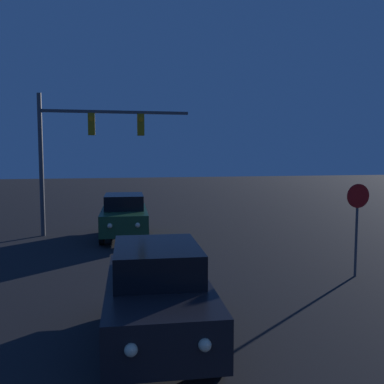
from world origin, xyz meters
name	(u,v)px	position (x,y,z in m)	size (l,w,h in m)	color
car_near	(158,293)	(-1.74, 8.12, 0.89)	(1.99, 4.14, 1.72)	black
car_far	(124,216)	(-1.86, 17.83, 0.89)	(1.99, 4.14, 1.72)	#1E4728
traffic_signal_mast	(83,140)	(-3.43, 18.87, 3.91)	(6.12, 0.30, 5.75)	#4C4C51
stop_sign	(357,213)	(4.07, 11.05, 1.75)	(0.65, 0.07, 2.54)	#4C4C51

